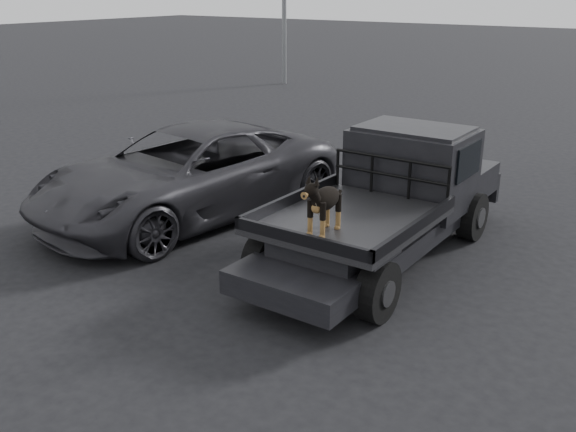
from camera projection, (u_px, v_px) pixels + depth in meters
The scene contains 6 objects.
ground at pixel (304, 291), 8.45m from camera, with size 120.00×120.00×0.00m, color black.
flatbed_ute at pixel (381, 229), 9.33m from camera, with size 2.00×5.40×0.92m, color black, non-canonical shape.
ute_cab at pixel (413, 155), 9.76m from camera, with size 1.72×1.30×0.88m, color black, non-canonical shape.
headache_rack at pixel (390, 177), 9.23m from camera, with size 1.80×0.08×0.55m, color black, non-canonical shape.
dog at pixel (325, 204), 7.81m from camera, with size 0.32×0.60×0.74m, color black, non-canonical shape.
parked_suv at pixel (188, 173), 10.96m from camera, with size 2.55×5.53×1.54m, color #313035.
Camera 1 is at (4.19, -6.37, 3.80)m, focal length 40.00 mm.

